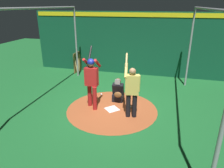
# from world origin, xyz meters

# --- Properties ---
(ground_plane) EXTENTS (26.51, 26.51, 0.00)m
(ground_plane) POSITION_xyz_m (0.00, 0.00, 0.00)
(ground_plane) COLOR #195B28
(dirt_circle) EXTENTS (3.13, 3.13, 0.01)m
(dirt_circle) POSITION_xyz_m (0.00, 0.00, 0.00)
(dirt_circle) COLOR #9E4C28
(dirt_circle) RESTS_ON ground
(home_plate) EXTENTS (0.59, 0.59, 0.01)m
(home_plate) POSITION_xyz_m (0.00, 0.00, 0.01)
(home_plate) COLOR white
(home_plate) RESTS_ON dirt_circle
(batter) EXTENTS (0.68, 0.49, 2.12)m
(batter) POSITION_xyz_m (0.01, -0.72, 1.08)
(batter) COLOR maroon
(batter) RESTS_ON ground
(catcher) EXTENTS (0.58, 0.40, 0.92)m
(catcher) POSITION_xyz_m (-0.71, 0.05, 0.36)
(catcher) COLOR black
(catcher) RESTS_ON ground
(visitor) EXTENTS (0.55, 0.54, 2.02)m
(visitor) POSITION_xyz_m (0.30, 0.72, 0.96)
(visitor) COLOR black
(visitor) RESTS_ON ground
(back_wall) EXTENTS (0.22, 10.51, 3.12)m
(back_wall) POSITION_xyz_m (-4.19, 0.00, 1.57)
(back_wall) COLOR #0F472D
(back_wall) RESTS_ON ground
(cage_frame) EXTENTS (6.25, 5.30, 3.35)m
(cage_frame) POSITION_xyz_m (0.00, 0.00, 2.35)
(cage_frame) COLOR gray
(cage_frame) RESTS_ON ground
(bat_rack) EXTENTS (1.18, 0.19, 1.05)m
(bat_rack) POSITION_xyz_m (-3.94, -2.91, 0.49)
(bat_rack) COLOR olive
(bat_rack) RESTS_ON ground
(baseball_0) EXTENTS (0.07, 0.07, 0.07)m
(baseball_0) POSITION_xyz_m (-1.06, -0.72, 0.04)
(baseball_0) COLOR white
(baseball_0) RESTS_ON dirt_circle
(baseball_1) EXTENTS (0.07, 0.07, 0.07)m
(baseball_1) POSITION_xyz_m (-0.67, -0.09, 0.04)
(baseball_1) COLOR white
(baseball_1) RESTS_ON dirt_circle
(baseball_2) EXTENTS (0.07, 0.07, 0.07)m
(baseball_2) POSITION_xyz_m (-0.26, 0.61, 0.04)
(baseball_2) COLOR white
(baseball_2) RESTS_ON dirt_circle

